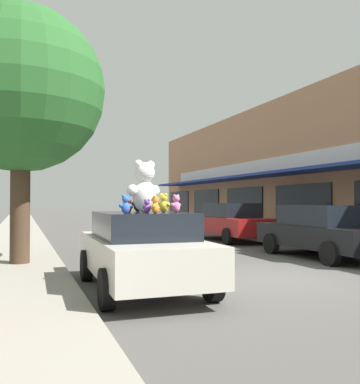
# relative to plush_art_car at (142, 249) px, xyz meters

# --- Properties ---
(ground_plane) EXTENTS (260.00, 260.00, 0.00)m
(ground_plane) POSITION_rel_plush_art_car_xyz_m (3.03, 0.16, -0.76)
(ground_plane) COLOR #514F4C
(sidewalk_near) EXTENTS (2.30, 90.00, 0.12)m
(sidewalk_near) POSITION_rel_plush_art_car_xyz_m (-2.27, 0.16, -0.70)
(sidewalk_near) COLOR gray
(sidewalk_near) RESTS_ON ground_plane
(plush_art_car) EXTENTS (2.00, 4.13, 1.43)m
(plush_art_car) POSITION_rel_plush_art_car_xyz_m (0.00, 0.00, 0.00)
(plush_art_car) COLOR beige
(plush_art_car) RESTS_ON ground_plane
(teddy_bear_giant) EXTENTS (0.72, 0.51, 0.96)m
(teddy_bear_giant) POSITION_rel_plush_art_car_xyz_m (0.01, -0.10, 1.13)
(teddy_bear_giant) COLOR white
(teddy_bear_giant) RESTS_ON plush_art_car
(teddy_bear_purple) EXTENTS (0.17, 0.16, 0.24)m
(teddy_bear_purple) POSITION_rel_plush_art_car_xyz_m (-0.11, -0.69, 0.79)
(teddy_bear_purple) COLOR purple
(teddy_bear_purple) RESTS_ON plush_art_car
(teddy_bear_orange) EXTENTS (0.18, 0.22, 0.30)m
(teddy_bear_orange) POSITION_rel_plush_art_car_xyz_m (-0.05, -0.99, 0.81)
(teddy_bear_orange) COLOR orange
(teddy_bear_orange) RESTS_ON plush_art_car
(teddy_bear_red) EXTENTS (0.17, 0.11, 0.22)m
(teddy_bear_red) POSITION_rel_plush_art_car_xyz_m (-0.22, 0.12, 0.78)
(teddy_bear_red) COLOR red
(teddy_bear_red) RESTS_ON plush_art_car
(teddy_bear_yellow) EXTENTS (0.23, 0.25, 0.35)m
(teddy_bear_yellow) POSITION_rel_plush_art_car_xyz_m (0.39, -0.08, 0.84)
(teddy_bear_yellow) COLOR yellow
(teddy_bear_yellow) RESTS_ON plush_art_car
(teddy_bear_cream) EXTENTS (0.17, 0.11, 0.23)m
(teddy_bear_cream) POSITION_rel_plush_art_car_xyz_m (0.00, -0.81, 0.78)
(teddy_bear_cream) COLOR beige
(teddy_bear_cream) RESTS_ON plush_art_car
(teddy_bear_pink) EXTENTS (0.24, 0.19, 0.33)m
(teddy_bear_pink) POSITION_rel_plush_art_car_xyz_m (0.53, -0.38, 0.83)
(teddy_bear_pink) COLOR pink
(teddy_bear_pink) RESTS_ON plush_art_car
(teddy_bear_blue) EXTENTS (0.24, 0.16, 0.31)m
(teddy_bear_blue) POSITION_rel_plush_art_car_xyz_m (-0.50, -0.80, 0.82)
(teddy_bear_blue) COLOR blue
(teddy_bear_blue) RESTS_ON plush_art_car
(teddy_bear_black) EXTENTS (0.29, 0.21, 0.38)m
(teddy_bear_black) POSITION_rel_plush_art_car_xyz_m (0.02, 0.39, 0.86)
(teddy_bear_black) COLOR black
(teddy_bear_black) RESTS_ON plush_art_car
(parked_car_far_center) EXTENTS (1.91, 4.38, 1.53)m
(parked_car_far_center) POSITION_rel_plush_art_car_xyz_m (6.08, 2.53, 0.03)
(parked_car_far_center) COLOR black
(parked_car_far_center) RESTS_ON ground_plane
(parked_car_far_right) EXTENTS (1.95, 4.74, 1.57)m
(parked_car_far_right) POSITION_rel_plush_art_car_xyz_m (6.08, 8.34, 0.04)
(parked_car_far_right) COLOR maroon
(parked_car_far_right) RESTS_ON ground_plane
(street_tree) EXTENTS (4.11, 4.11, 6.34)m
(street_tree) POSITION_rel_plush_art_car_xyz_m (-2.13, 3.55, 3.63)
(street_tree) COLOR #473323
(street_tree) RESTS_ON sidewalk_near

